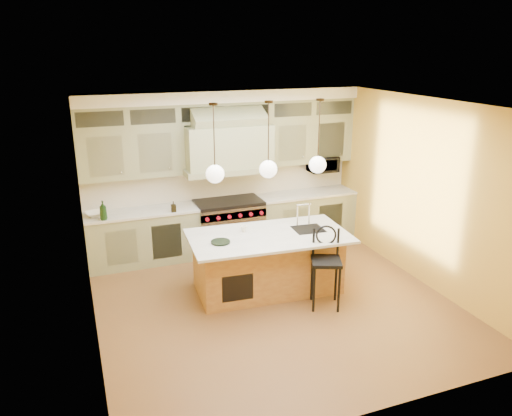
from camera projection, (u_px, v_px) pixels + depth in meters
name	position (u px, v px, depth m)	size (l,w,h in m)	color
floor	(274.00, 303.00, 7.38)	(5.00, 5.00, 0.00)	brown
ceiling	(276.00, 104.00, 6.48)	(5.00, 5.00, 0.00)	white
wall_back	(222.00, 170.00, 9.15)	(5.00, 5.00, 0.00)	gold
wall_front	(377.00, 287.00, 4.71)	(5.00, 5.00, 0.00)	gold
wall_left	(86.00, 233.00, 6.09)	(5.00, 5.00, 0.00)	gold
wall_right	(422.00, 192.00, 7.77)	(5.00, 5.00, 0.00)	gold
back_cabinetry	(226.00, 174.00, 8.92)	(5.00, 0.77, 2.90)	gray
range	(229.00, 225.00, 9.13)	(1.20, 0.74, 0.96)	silver
kitchen_island	(268.00, 261.00, 7.66)	(2.47, 1.42, 1.35)	brown
counter_stool	(326.00, 262.00, 7.12)	(0.54, 0.54, 1.18)	black
microwave	(323.00, 164.00, 9.59)	(0.54, 0.37, 0.30)	black
oil_bottle_a	(103.00, 210.00, 8.01)	(0.12, 0.12, 0.32)	black
oil_bottle_b	(173.00, 207.00, 8.42)	(0.08, 0.08, 0.18)	black
fruit_bowl	(95.00, 214.00, 8.22)	(0.31, 0.31, 0.08)	white
cup	(244.00, 229.00, 7.59)	(0.10, 0.10, 0.09)	white
pendant_left	(215.00, 172.00, 6.93)	(0.26, 0.26, 1.11)	#2D2319
pendant_center	(268.00, 167.00, 7.20)	(0.26, 0.26, 1.11)	#2D2319
pendant_right	(318.00, 163.00, 7.47)	(0.26, 0.26, 1.11)	#2D2319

